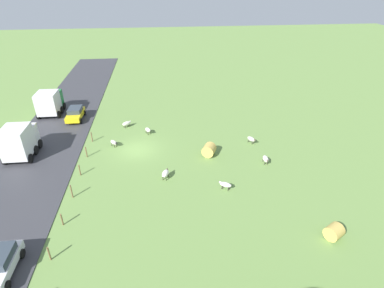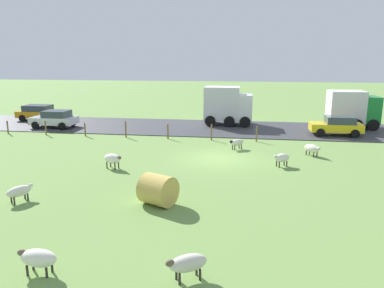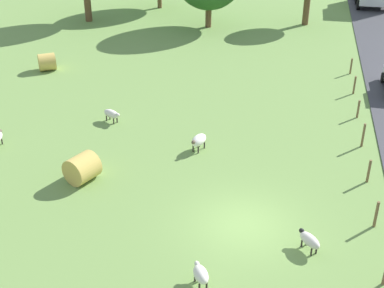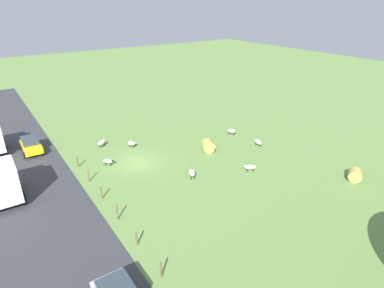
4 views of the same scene
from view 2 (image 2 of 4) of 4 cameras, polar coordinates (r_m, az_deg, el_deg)
name	(u,v)px [view 2 (image 2 of 4)]	position (r m, az deg, el deg)	size (l,w,h in m)	color
ground_plane	(218,159)	(22.52, 4.06, -2.30)	(160.00, 160.00, 0.00)	#6B8E47
road_strip	(227,128)	(32.30, 5.48, 2.44)	(8.00, 80.00, 0.06)	#38383D
sheep_0	(237,142)	(24.86, 7.00, 0.24)	(1.00, 1.07, 0.70)	beige
sheep_1	(312,149)	(24.20, 18.20, -0.67)	(1.21, 1.10, 0.74)	silver
sheep_2	(282,158)	(21.35, 13.80, -2.12)	(0.86, 1.05, 0.75)	silver
sheep_3	(38,258)	(11.65, -22.85, -16.05)	(0.54, 1.20, 0.75)	silver
sheep_4	(113,159)	(20.82, -12.26, -2.25)	(0.90, 1.22, 0.84)	white
sheep_5	(188,263)	(10.54, -0.70, -18.08)	(0.96, 1.20, 0.75)	beige
sheep_6	(19,191)	(17.35, -25.29, -6.66)	(1.18, 0.92, 0.71)	silver
hay_bale_1	(158,190)	(15.43, -5.31, -7.13)	(1.29, 1.29, 1.29)	tan
fence_post_0	(257,134)	(27.39, 10.03, 1.55)	(0.12, 0.12, 1.16)	brown
fence_post_1	(211,132)	(27.50, 3.05, 1.83)	(0.12, 0.12, 1.21)	brown
fence_post_2	(168,131)	(28.01, -3.78, 1.97)	(0.12, 0.12, 1.15)	brown
fence_post_3	(126,129)	(28.88, -10.28, 2.27)	(0.12, 0.12, 1.29)	brown
fence_post_4	(85,130)	(30.14, -16.31, 2.17)	(0.12, 0.12, 1.06)	brown
fence_post_5	(46,128)	(31.67, -21.83, 2.35)	(0.12, 0.12, 1.15)	brown
fence_post_6	(8,127)	(33.49, -26.78, 2.35)	(0.12, 0.12, 1.07)	brown
truck_0	(352,108)	(35.03, 23.62, 5.13)	(2.82, 4.08, 3.22)	#197F33
truck_2	(227,105)	(33.80, 5.52, 6.08)	(2.72, 4.30, 3.46)	white
car_0	(40,112)	(39.19, -22.53, 4.59)	(2.18, 4.48, 1.49)	orange
car_1	(55,119)	(34.50, -20.58, 3.72)	(2.15, 3.83, 1.50)	silver
car_3	(337,125)	(31.23, 21.62, 2.73)	(1.99, 3.93, 1.50)	yellow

